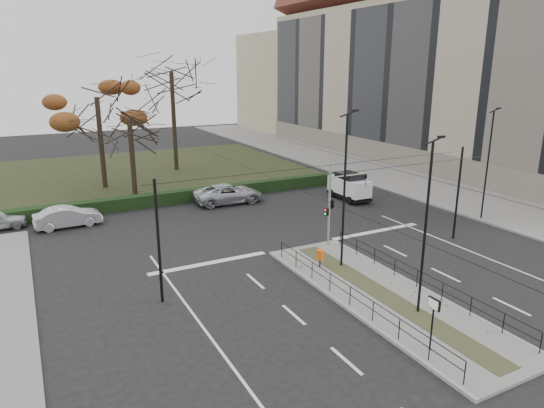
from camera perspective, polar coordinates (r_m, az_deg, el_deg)
The scene contains 20 objects.
ground at distance 26.24m, azimuth 9.37°, elevation -8.59°, with size 140.00×140.00×0.00m, color black.
median_island at distance 24.46m, azimuth 12.92°, elevation -10.50°, with size 4.40×15.00×0.14m, color slate.
sidewalk_east at distance 53.43m, azimuth 10.87°, elevation 4.01°, with size 8.00×90.00×0.14m, color slate.
park at distance 52.78m, azimuth -17.52°, elevation 3.38°, with size 38.00×26.00×0.10m, color black.
hedge at distance 39.87m, azimuth -14.05°, elevation 0.44°, with size 38.00×1.00×1.00m, color black.
apartment_block at distance 60.46m, azimuth 17.91°, elevation 14.75°, with size 13.09×52.10×21.64m.
median_railing at distance 24.01m, azimuth 13.20°, elevation -8.64°, with size 4.14×13.24×0.92m.
catenary at distance 26.28m, azimuth 7.60°, elevation -0.51°, with size 20.00×34.00×6.00m.
traffic_light at distance 29.69m, azimuth 7.19°, elevation 0.20°, with size 3.13×1.80×4.60m.
litter_bin at distance 26.74m, azimuth 5.69°, elevation -5.99°, with size 0.39×0.39×1.00m.
info_panel at distance 19.81m, azimuth 18.46°, elevation -11.73°, with size 0.12×0.57×2.19m.
streetlamp_median_near at distance 21.78m, azimuth 17.64°, elevation -2.58°, with size 0.66×0.13×7.90m.
streetlamp_median_far at distance 26.00m, azimuth 8.55°, elevation 1.67°, with size 0.71×0.15×8.52m.
streetlamp_sidewalk at distance 37.63m, azimuth 24.05°, elevation 4.37°, with size 0.66×0.14×7.92m.
parked_car_second at distance 36.49m, azimuth -22.89°, elevation -1.40°, with size 1.54×4.43×1.46m, color #B3B6BB.
parked_car_fourth at distance 39.76m, azimuth -5.15°, elevation 1.23°, with size 2.57×5.58×1.55m, color #B3B6BB.
white_van at distance 41.06m, azimuth 9.07°, elevation 2.14°, with size 1.97×4.14×2.25m.
rust_tree at distance 46.00m, azimuth -19.93°, elevation 11.72°, with size 7.90×7.90×10.67m.
bare_tree_center at distance 52.36m, azimuth -11.73°, elevation 14.21°, with size 8.13×8.13×13.57m.
bare_tree_near at distance 42.81m, azimuth -16.40°, elevation 8.93°, with size 6.47×6.47×8.58m.
Camera 1 is at (-14.61, -18.96, 10.75)m, focal length 32.00 mm.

